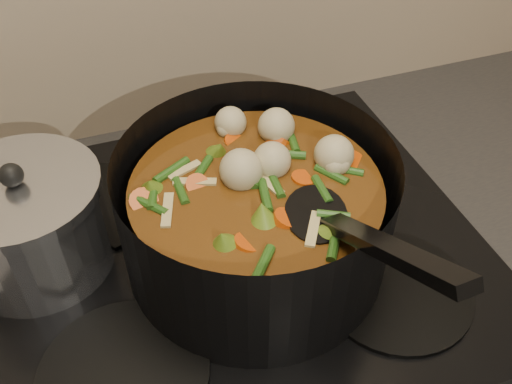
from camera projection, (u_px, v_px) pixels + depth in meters
name	position (u px, v px, depth m)	size (l,w,h in m)	color
stovetop	(232.00, 252.00, 0.73)	(0.62, 0.54, 0.03)	black
stockpot	(257.00, 215.00, 0.66)	(0.35, 0.44, 0.23)	black
saucepan	(30.00, 223.00, 0.66)	(0.18, 0.18, 0.15)	silver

